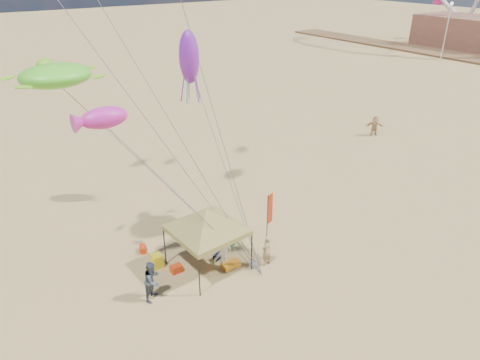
{
  "coord_description": "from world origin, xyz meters",
  "views": [
    {
      "loc": [
        -11.13,
        -12.64,
        13.6
      ],
      "look_at": [
        0.0,
        3.0,
        4.0
      ],
      "focal_mm": 32.8,
      "sensor_mm": 36.0,
      "label": 1
    }
  ],
  "objects_px": {
    "cooler_blue": "(215,225)",
    "beach_cart": "(231,265)",
    "person_near_b": "(153,280)",
    "person_far_c": "(375,126)",
    "chair_green": "(228,239)",
    "person_near_a": "(266,251)",
    "feather_flag": "(269,213)",
    "lamp_north": "(448,21)",
    "cooler_red": "(176,269)",
    "person_near_c": "(223,251)",
    "chair_yellow": "(157,261)",
    "canopy_tent": "(206,212)"
  },
  "relations": [
    {
      "from": "person_near_a",
      "to": "person_near_b",
      "type": "bearing_deg",
      "value": -20.76
    },
    {
      "from": "person_near_a",
      "to": "chair_green",
      "type": "bearing_deg",
      "value": -87.48
    },
    {
      "from": "chair_yellow",
      "to": "person_near_a",
      "type": "distance_m",
      "value": 5.42
    },
    {
      "from": "chair_green",
      "to": "person_near_c",
      "type": "relative_size",
      "value": 0.37
    },
    {
      "from": "cooler_blue",
      "to": "person_near_c",
      "type": "relative_size",
      "value": 0.29
    },
    {
      "from": "person_near_b",
      "to": "person_far_c",
      "type": "bearing_deg",
      "value": -18.64
    },
    {
      "from": "chair_green",
      "to": "person_far_c",
      "type": "relative_size",
      "value": 0.41
    },
    {
      "from": "cooler_red",
      "to": "beach_cart",
      "type": "height_order",
      "value": "cooler_red"
    },
    {
      "from": "chair_green",
      "to": "person_near_a",
      "type": "height_order",
      "value": "person_near_a"
    },
    {
      "from": "feather_flag",
      "to": "person_near_a",
      "type": "bearing_deg",
      "value": -133.13
    },
    {
      "from": "feather_flag",
      "to": "lamp_north",
      "type": "bearing_deg",
      "value": 23.99
    },
    {
      "from": "chair_green",
      "to": "chair_yellow",
      "type": "xyz_separation_m",
      "value": [
        -3.93,
        0.47,
        0.0
      ]
    },
    {
      "from": "cooler_blue",
      "to": "beach_cart",
      "type": "distance_m",
      "value": 3.77
    },
    {
      "from": "cooler_blue",
      "to": "person_near_a",
      "type": "bearing_deg",
      "value": -86.21
    },
    {
      "from": "cooler_red",
      "to": "person_near_a",
      "type": "distance_m",
      "value": 4.5
    },
    {
      "from": "cooler_blue",
      "to": "person_near_c",
      "type": "bearing_deg",
      "value": -115.67
    },
    {
      "from": "person_far_c",
      "to": "feather_flag",
      "type": "bearing_deg",
      "value": -115.76
    },
    {
      "from": "chair_green",
      "to": "canopy_tent",
      "type": "bearing_deg",
      "value": -152.53
    },
    {
      "from": "chair_yellow",
      "to": "lamp_north",
      "type": "bearing_deg",
      "value": 20.32
    },
    {
      "from": "cooler_blue",
      "to": "beach_cart",
      "type": "height_order",
      "value": "cooler_blue"
    },
    {
      "from": "person_near_b",
      "to": "cooler_blue",
      "type": "bearing_deg",
      "value": -4.47
    },
    {
      "from": "cooler_red",
      "to": "person_far_c",
      "type": "relative_size",
      "value": 0.31
    },
    {
      "from": "chair_yellow",
      "to": "person_near_a",
      "type": "height_order",
      "value": "person_near_a"
    },
    {
      "from": "person_near_c",
      "to": "feather_flag",
      "type": "bearing_deg",
      "value": 160.74
    },
    {
      "from": "feather_flag",
      "to": "person_near_a",
      "type": "height_order",
      "value": "feather_flag"
    },
    {
      "from": "chair_yellow",
      "to": "feather_flag",
      "type": "bearing_deg",
      "value": -20.49
    },
    {
      "from": "person_near_a",
      "to": "person_far_c",
      "type": "bearing_deg",
      "value": -165.45
    },
    {
      "from": "feather_flag",
      "to": "chair_yellow",
      "type": "relative_size",
      "value": 4.74
    },
    {
      "from": "cooler_blue",
      "to": "person_far_c",
      "type": "xyz_separation_m",
      "value": [
        19.28,
        4.5,
        0.67
      ]
    },
    {
      "from": "chair_green",
      "to": "person_near_a",
      "type": "relative_size",
      "value": 0.42
    },
    {
      "from": "canopy_tent",
      "to": "feather_flag",
      "type": "relative_size",
      "value": 1.85
    },
    {
      "from": "canopy_tent",
      "to": "person_far_c",
      "type": "bearing_deg",
      "value": 18.77
    },
    {
      "from": "chair_yellow",
      "to": "person_near_a",
      "type": "relative_size",
      "value": 0.42
    },
    {
      "from": "person_near_a",
      "to": "person_far_c",
      "type": "height_order",
      "value": "person_far_c"
    },
    {
      "from": "cooler_blue",
      "to": "chair_yellow",
      "type": "distance_m",
      "value": 4.43
    },
    {
      "from": "feather_flag",
      "to": "canopy_tent",
      "type": "bearing_deg",
      "value": 170.13
    },
    {
      "from": "cooler_blue",
      "to": "beach_cart",
      "type": "relative_size",
      "value": 0.6
    },
    {
      "from": "feather_flag",
      "to": "person_near_c",
      "type": "height_order",
      "value": "feather_flag"
    },
    {
      "from": "feather_flag",
      "to": "person_near_c",
      "type": "bearing_deg",
      "value": 177.17
    },
    {
      "from": "person_far_c",
      "to": "person_near_b",
      "type": "bearing_deg",
      "value": -121.67
    },
    {
      "from": "person_near_a",
      "to": "person_near_c",
      "type": "relative_size",
      "value": 0.88
    },
    {
      "from": "person_near_b",
      "to": "person_far_c",
      "type": "height_order",
      "value": "person_near_b"
    },
    {
      "from": "feather_flag",
      "to": "person_far_c",
      "type": "bearing_deg",
      "value": 23.49
    },
    {
      "from": "person_far_c",
      "to": "lamp_north",
      "type": "bearing_deg",
      "value": 64.99
    },
    {
      "from": "canopy_tent",
      "to": "chair_green",
      "type": "bearing_deg",
      "value": 27.47
    },
    {
      "from": "beach_cart",
      "to": "chair_green",
      "type": "bearing_deg",
      "value": 59.23
    },
    {
      "from": "feather_flag",
      "to": "chair_green",
      "type": "bearing_deg",
      "value": 133.67
    },
    {
      "from": "feather_flag",
      "to": "cooler_blue",
      "type": "height_order",
      "value": "feather_flag"
    },
    {
      "from": "cooler_red",
      "to": "person_near_a",
      "type": "xyz_separation_m",
      "value": [
        3.94,
        -2.07,
        0.64
      ]
    },
    {
      "from": "beach_cart",
      "to": "lamp_north",
      "type": "xyz_separation_m",
      "value": [
        56.38,
        24.15,
        5.32
      ]
    }
  ]
}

